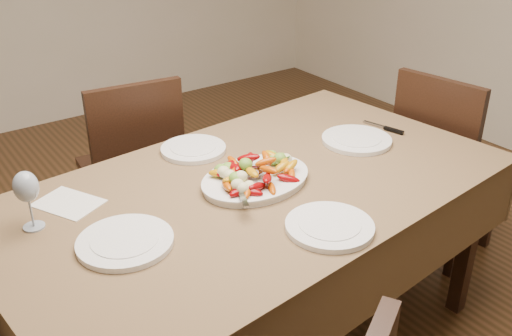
{
  "coord_description": "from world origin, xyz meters",
  "views": [
    {
      "loc": [
        -1.1,
        -1.33,
        1.72
      ],
      "look_at": [
        -0.07,
        0.1,
        0.82
      ],
      "focal_mm": 40.0,
      "sensor_mm": 36.0,
      "label": 1
    }
  ],
  "objects": [
    {
      "name": "chair_right",
      "position": [
        1.12,
        0.14,
        0.47
      ],
      "size": [
        0.47,
        0.47,
        0.95
      ],
      "primitive_type": null,
      "rotation": [
        0.0,
        0.0,
        1.71
      ],
      "color": "black",
      "rests_on": "ground"
    },
    {
      "name": "plate_right",
      "position": [
        0.47,
        0.15,
        0.77
      ],
      "size": [
        0.28,
        0.28,
        0.02
      ],
      "primitive_type": "cylinder",
      "color": "white",
      "rests_on": "dining_table"
    },
    {
      "name": "dining_table",
      "position": [
        -0.07,
        0.1,
        0.38
      ],
      "size": [
        1.93,
        1.21,
        0.76
      ],
      "primitive_type": "cube",
      "rotation": [
        0.0,
        0.0,
        0.1
      ],
      "color": "brown",
      "rests_on": "ground"
    },
    {
      "name": "serving_platter",
      "position": [
        -0.07,
        0.11,
        0.77
      ],
      "size": [
        0.43,
        0.34,
        0.02
      ],
      "primitive_type": "ellipsoid",
      "rotation": [
        0.0,
        0.0,
        0.1
      ],
      "color": "white",
      "rests_on": "dining_table"
    },
    {
      "name": "serving_spoon",
      "position": [
        -0.13,
        0.06,
        0.81
      ],
      "size": [
        0.28,
        0.17,
        0.03
      ],
      "primitive_type": null,
      "rotation": [
        0.0,
        0.0,
        -0.44
      ],
      "color": "#9EA0A8",
      "rests_on": "serving_platter"
    },
    {
      "name": "chair_far",
      "position": [
        -0.16,
        1.01,
        0.47
      ],
      "size": [
        0.47,
        0.47,
        0.95
      ],
      "primitive_type": null,
      "rotation": [
        0.0,
        0.0,
        3.03
      ],
      "color": "black",
      "rests_on": "ground"
    },
    {
      "name": "roasted_vegetables",
      "position": [
        -0.07,
        0.11,
        0.83
      ],
      "size": [
        0.35,
        0.26,
        0.09
      ],
      "primitive_type": null,
      "rotation": [
        0.0,
        0.0,
        0.1
      ],
      "color": "#710306",
      "rests_on": "serving_platter"
    },
    {
      "name": "plate_left",
      "position": [
        -0.6,
        0.02,
        0.77
      ],
      "size": [
        0.28,
        0.28,
        0.02
      ],
      "primitive_type": "cylinder",
      "color": "white",
      "rests_on": "dining_table"
    },
    {
      "name": "plate_far",
      "position": [
        -0.11,
        0.46,
        0.77
      ],
      "size": [
        0.26,
        0.26,
        0.02
      ],
      "primitive_type": "cylinder",
      "color": "white",
      "rests_on": "dining_table"
    },
    {
      "name": "wine_glass",
      "position": [
        -0.79,
        0.28,
        0.86
      ],
      "size": [
        0.08,
        0.08,
        0.2
      ],
      "primitive_type": null,
      "color": "#8C99A5",
      "rests_on": "dining_table"
    },
    {
      "name": "menu_card",
      "position": [
        -0.65,
        0.36,
        0.76
      ],
      "size": [
        0.23,
        0.25,
        0.0
      ],
      "primitive_type": "cube",
      "rotation": [
        0.0,
        0.0,
        0.46
      ],
      "color": "silver",
      "rests_on": "dining_table"
    },
    {
      "name": "plate_near",
      "position": [
        -0.05,
        -0.26,
        0.77
      ],
      "size": [
        0.27,
        0.27,
        0.02
      ],
      "primitive_type": "cylinder",
      "color": "white",
      "rests_on": "dining_table"
    },
    {
      "name": "table_knife",
      "position": [
        0.67,
        0.18,
        0.76
      ],
      "size": [
        0.06,
        0.2,
        0.01
      ],
      "primitive_type": null,
      "rotation": [
        0.0,
        0.0,
        0.24
      ],
      "color": "#9EA0A8",
      "rests_on": "dining_table"
    }
  ]
}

